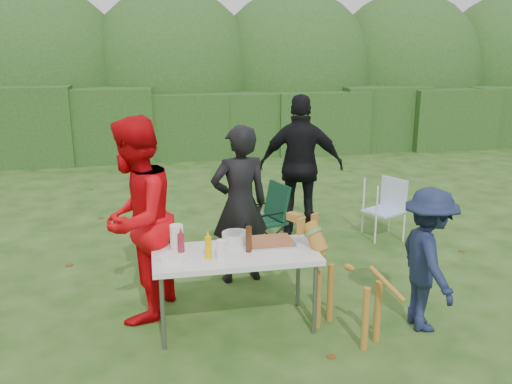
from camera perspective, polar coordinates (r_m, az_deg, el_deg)
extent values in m
plane|color=#1E4211|center=(5.44, -2.43, -12.88)|extent=(80.00, 80.00, 0.00)
cube|color=#23471C|center=(12.88, -8.17, 7.48)|extent=(22.00, 1.40, 1.70)
ellipsoid|color=#3D6628|center=(14.39, -8.69, 11.28)|extent=(20.00, 2.60, 3.20)
cube|color=silver|center=(4.97, -2.18, -6.63)|extent=(1.50, 0.70, 0.05)
cylinder|color=slate|center=(4.81, -9.78, -12.46)|extent=(0.04, 0.04, 0.69)
cylinder|color=slate|center=(5.02, 6.23, -11.12)|extent=(0.04, 0.04, 0.69)
cylinder|color=slate|center=(5.32, -10.00, -9.67)|extent=(0.04, 0.04, 0.69)
cylinder|color=slate|center=(5.50, 4.46, -8.60)|extent=(0.04, 0.04, 0.69)
imported|color=black|center=(5.90, -1.72, -1.35)|extent=(0.69, 0.50, 1.76)
imported|color=red|center=(5.21, -12.54, -2.90)|extent=(1.04, 1.15, 1.95)
imported|color=black|center=(7.38, 4.77, 2.73)|extent=(1.22, 0.75, 1.94)
imported|color=#17203E|center=(5.21, 17.63, -6.81)|extent=(0.57, 0.91, 1.34)
cube|color=#B7B7BA|center=(5.14, 1.49, -5.42)|extent=(0.45, 0.30, 0.02)
cube|color=#9A5932|center=(5.13, 1.49, -5.13)|extent=(0.40, 0.26, 0.04)
cylinder|color=#F2BB00|center=(4.81, -5.05, -5.85)|extent=(0.06, 0.06, 0.20)
cylinder|color=maroon|center=(4.85, -7.89, -5.60)|extent=(0.06, 0.06, 0.22)
cylinder|color=#47230F|center=(4.93, -0.77, -4.99)|extent=(0.06, 0.06, 0.24)
cylinder|color=white|center=(4.96, -8.34, -4.88)|extent=(0.12, 0.12, 0.26)
cylinder|color=white|center=(4.77, -3.70, -6.11)|extent=(0.08, 0.08, 0.18)
cylinder|color=silver|center=(5.18, -2.17, -4.81)|extent=(0.26, 0.26, 0.10)
cylinder|color=white|center=(4.83, -8.80, -6.84)|extent=(0.24, 0.24, 0.05)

